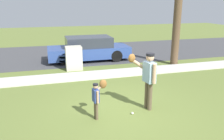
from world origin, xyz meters
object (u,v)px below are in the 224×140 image
(person_child, at_px, (98,95))
(utility_cabinet, at_px, (74,58))
(street_tree_near, at_px, (178,7))
(baseball, at_px, (132,113))
(person_adult, at_px, (148,75))
(parked_wagon_blue, at_px, (89,49))

(person_child, xyz_separation_m, utility_cabinet, (-0.04, 5.17, -0.13))
(street_tree_near, bearing_deg, person_child, -137.56)
(baseball, bearing_deg, person_adult, 24.90)
(utility_cabinet, bearing_deg, person_adult, -72.24)
(street_tree_near, bearing_deg, baseball, -130.92)
(person_child, bearing_deg, parked_wagon_blue, 74.52)
(person_child, bearing_deg, street_tree_near, 35.32)
(baseball, distance_m, utility_cabinet, 5.39)
(person_adult, xyz_separation_m, person_child, (-1.56, -0.17, -0.38))
(street_tree_near, relative_size, parked_wagon_blue, 1.24)
(baseball, relative_size, utility_cabinet, 0.06)
(person_child, relative_size, parked_wagon_blue, 0.24)
(person_adult, distance_m, utility_cabinet, 5.27)
(person_child, height_order, parked_wagon_blue, parked_wagon_blue)
(person_child, xyz_separation_m, baseball, (1.01, -0.08, -0.67))
(baseball, xyz_separation_m, parked_wagon_blue, (0.00, 6.96, 0.62))
(person_child, distance_m, utility_cabinet, 5.17)
(baseball, height_order, street_tree_near, street_tree_near)
(person_child, distance_m, baseball, 1.21)
(baseball, relative_size, street_tree_near, 0.01)
(person_adult, height_order, street_tree_near, street_tree_near)
(person_child, relative_size, street_tree_near, 0.19)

